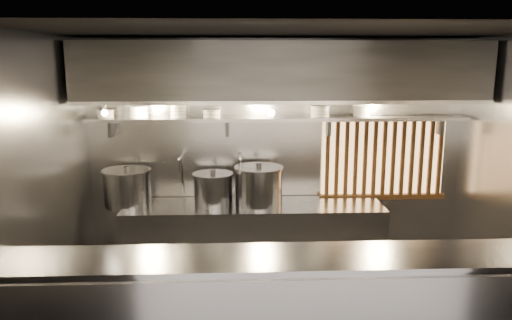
{
  "coord_description": "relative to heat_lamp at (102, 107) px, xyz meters",
  "views": [
    {
      "loc": [
        -0.52,
        -4.43,
        2.59
      ],
      "look_at": [
        -0.3,
        0.55,
        1.55
      ],
      "focal_mm": 35.0,
      "sensor_mm": 36.0,
      "label": 1
    }
  ],
  "objects": [
    {
      "name": "bowl_stack_1",
      "position": [
        0.28,
        0.47,
        -0.1
      ],
      "size": [
        0.24,
        0.24,
        0.13
      ],
      "color": "white",
      "rests_on": "bowl_shelf"
    },
    {
      "name": "cooking_bench",
      "position": [
        1.6,
        0.28,
        -1.62
      ],
      "size": [
        3.0,
        0.7,
        0.9
      ],
      "primitive_type": "cube",
      "color": "#96969B",
      "rests_on": "floor"
    },
    {
      "name": "wood_screen",
      "position": [
        3.2,
        0.6,
        -0.69
      ],
      "size": [
        1.56,
        0.09,
        1.04
      ],
      "color": "#FFC072",
      "rests_on": "wall_back"
    },
    {
      "name": "stock_pot_mid",
      "position": [
        1.66,
        0.27,
        -0.94
      ],
      "size": [
        0.66,
        0.66,
        0.49
      ],
      "rotation": [
        0.0,
        0.0,
        0.17
      ],
      "color": "#96969B",
      "rests_on": "cooking_bench"
    },
    {
      "name": "bowl_stack_5",
      "position": [
        2.87,
        0.47,
        -0.1
      ],
      "size": [
        0.21,
        0.21,
        0.13
      ],
      "color": "white",
      "rests_on": "bowl_shelf"
    },
    {
      "name": "wall_back",
      "position": [
        1.9,
        0.65,
        -0.67
      ],
      "size": [
        4.5,
        0.0,
        4.5
      ],
      "primitive_type": "plane",
      "rotation": [
        1.57,
        0.0,
        0.0
      ],
      "color": "gray",
      "rests_on": "floor"
    },
    {
      "name": "faucet_right",
      "position": [
        1.45,
        0.52,
        -0.76
      ],
      "size": [
        0.04,
        0.3,
        0.5
      ],
      "color": "silver",
      "rests_on": "wall_back"
    },
    {
      "name": "heat_lamp",
      "position": [
        0.0,
        0.0,
        0.0
      ],
      "size": [
        0.25,
        0.35,
        0.2
      ],
      "color": "#96969B",
      "rests_on": "exhaust_hood"
    },
    {
      "name": "bowl_stack_4",
      "position": [
        2.38,
        0.47,
        -0.1
      ],
      "size": [
        0.23,
        0.23,
        0.13
      ],
      "color": "white",
      "rests_on": "bowl_shelf"
    },
    {
      "name": "stock_pot_right",
      "position": [
        1.13,
        0.32,
        -0.98
      ],
      "size": [
        0.61,
        0.61,
        0.41
      ],
      "rotation": [
        0.0,
        0.0,
        -0.36
      ],
      "color": "#96969B",
      "rests_on": "cooking_bench"
    },
    {
      "name": "exhaust_hood",
      "position": [
        1.9,
        0.25,
        0.36
      ],
      "size": [
        4.4,
        0.81,
        0.65
      ],
      "color": "#2D2D30",
      "rests_on": "ceiling"
    },
    {
      "name": "bowl_stack_3",
      "position": [
        1.12,
        0.47,
        -0.12
      ],
      "size": [
        0.21,
        0.21,
        0.09
      ],
      "color": "white",
      "rests_on": "bowl_shelf"
    },
    {
      "name": "pendant_bulb",
      "position": [
        1.8,
        0.35,
        -0.11
      ],
      "size": [
        0.09,
        0.09,
        0.19
      ],
      "color": "#2D2D30",
      "rests_on": "exhaust_hood"
    },
    {
      "name": "stock_pot_left",
      "position": [
        0.15,
        0.31,
        -0.95
      ],
      "size": [
        0.7,
        0.7,
        0.46
      ],
      "rotation": [
        0.0,
        0.0,
        -0.31
      ],
      "color": "#96969B",
      "rests_on": "cooking_bench"
    },
    {
      "name": "bowl_shelf",
      "position": [
        1.9,
        0.47,
        -0.19
      ],
      "size": [
        4.4,
        0.34,
        0.04
      ],
      "primitive_type": "cube",
      "color": "#96969B",
      "rests_on": "wall_back"
    },
    {
      "name": "wall_left",
      "position": [
        -0.35,
        -0.85,
        -0.67
      ],
      "size": [
        0.0,
        3.0,
        3.0
      ],
      "primitive_type": "plane",
      "rotation": [
        1.57,
        0.0,
        1.57
      ],
      "color": "gray",
      "rests_on": "floor"
    },
    {
      "name": "faucet_left",
      "position": [
        0.75,
        0.52,
        -0.76
      ],
      "size": [
        0.04,
        0.3,
        0.5
      ],
      "color": "silver",
      "rests_on": "wall_back"
    },
    {
      "name": "ceiling",
      "position": [
        1.9,
        -0.85,
        0.73
      ],
      "size": [
        4.5,
        4.5,
        0.0
      ],
      "primitive_type": "plane",
      "rotation": [
        3.14,
        0.0,
        0.0
      ],
      "color": "black",
      "rests_on": "wall_back"
    },
    {
      "name": "bowl_stack_2",
      "position": [
        0.74,
        0.47,
        -0.08
      ],
      "size": [
        0.2,
        0.2,
        0.17
      ],
      "color": "white",
      "rests_on": "bowl_shelf"
    },
    {
      "name": "bowl_stack_0",
      "position": [
        -0.09,
        0.47,
        -0.12
      ],
      "size": [
        0.2,
        0.2,
        0.09
      ],
      "color": "white",
      "rests_on": "bowl_shelf"
    }
  ]
}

